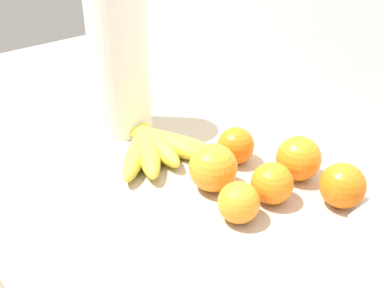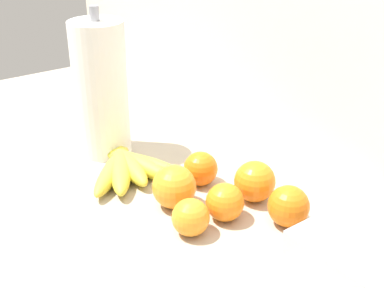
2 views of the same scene
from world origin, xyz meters
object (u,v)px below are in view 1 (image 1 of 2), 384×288
Objects in this scene: orange_front at (272,183)px; orange_back_right at (239,202)px; orange_back_left at (343,185)px; orange_center at (299,158)px; banana_bunch at (154,146)px; orange_right at (214,167)px; paper_towel_roll at (120,61)px; orange_far_right at (236,146)px.

orange_front is 0.07m from orange_back_right.
orange_center is (-0.09, 0.01, 0.00)m from orange_back_left.
orange_center is (-0.02, 0.16, 0.01)m from orange_back_right.
banana_bunch is 0.27m from orange_center.
orange_front is at bearing 29.06° from orange_right.
orange_right is at bearing -117.66° from orange_center.
banana_bunch is at bearing -164.91° from orange_front.
orange_back_left is 0.47m from paper_towel_roll.
paper_towel_roll is (-0.24, -0.09, 0.11)m from orange_far_right.
orange_back_left reaches higher than orange_back_right.
paper_towel_roll is (-0.44, -0.13, 0.11)m from orange_back_left.
orange_front is 0.94× the size of orange_back_left.
paper_towel_roll is (-0.28, -0.00, 0.11)m from orange_right.
orange_front is 0.21× the size of paper_towel_roll.
paper_towel_roll reaches higher than orange_back_right.
banana_bunch is 0.18m from paper_towel_roll.
orange_front is at bearing 15.09° from banana_bunch.
orange_right reaches higher than orange_front.
orange_back_left is 0.21m from orange_right.
orange_front is at bearing -134.09° from orange_back_left.
paper_towel_roll is at bearing -158.80° from orange_center.
banana_bunch is at bearing -138.59° from orange_far_right.
paper_towel_roll is (-0.13, 0.01, 0.13)m from banana_bunch.
orange_center reaches higher than orange_back_left.
orange_center is at bearing 24.42° from orange_far_right.
orange_center is (-0.02, 0.08, 0.00)m from orange_front.
orange_center is (0.22, 0.15, 0.02)m from banana_bunch.
orange_front is 0.13m from orange_far_right.
orange_back_left reaches higher than banana_bunch.
orange_center reaches higher than banana_bunch.
paper_towel_roll is (-0.36, 0.02, 0.11)m from orange_back_right.
orange_center is at bearing 34.10° from banana_bunch.
orange_far_right is (-0.04, 0.09, -0.01)m from orange_right.
orange_center reaches higher than orange_back_right.
orange_center is 0.24× the size of paper_towel_roll.
orange_far_right is at bearing -168.09° from orange_back_left.
paper_towel_roll is (-0.36, -0.05, 0.11)m from orange_front.
orange_center is at bearing 62.34° from orange_right.
orange_center is at bearing 96.04° from orange_back_right.
orange_right reaches higher than orange_back_left.
paper_towel_roll reaches higher than orange_far_right.
orange_front is at bearing 7.75° from paper_towel_roll.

